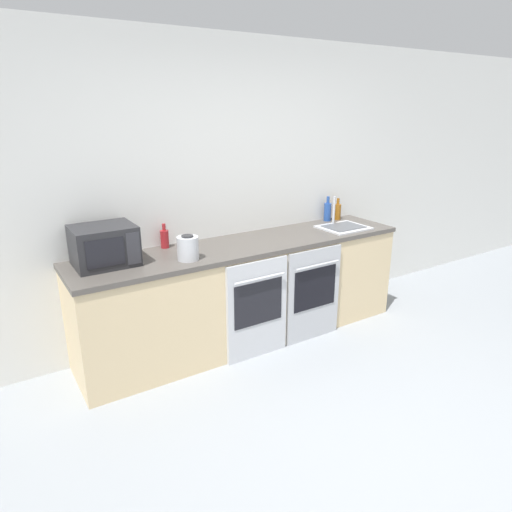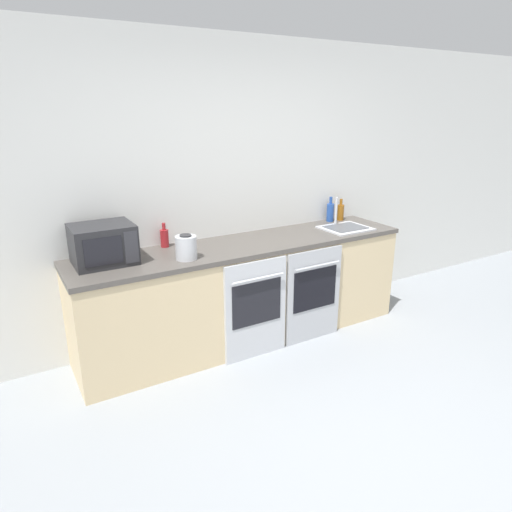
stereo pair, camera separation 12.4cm
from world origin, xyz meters
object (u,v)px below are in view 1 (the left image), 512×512
object	(u,v)px
kettle	(188,248)
oven_right	(314,294)
bottle_blue	(328,211)
sink	(343,227)
microwave	(104,246)
bottle_amber	(338,211)
bottle_red	(165,238)
oven_left	(257,309)

from	to	relation	value
kettle	oven_right	bearing A→B (deg)	-9.73
bottle_blue	sink	world-z (taller)	sink
sink	kettle	bearing A→B (deg)	-177.44
microwave	bottle_blue	distance (m)	2.30
bottle_blue	bottle_amber	xyz separation A→B (m)	(0.12, -0.01, -0.01)
microwave	oven_right	bearing A→B (deg)	-13.90
microwave	kettle	size ratio (longest dim) A/B	2.28
kettle	bottle_amber	bearing A→B (deg)	11.43
microwave	bottle_blue	size ratio (longest dim) A/B	1.76
bottle_red	kettle	size ratio (longest dim) A/B	1.06
sink	microwave	bearing A→B (deg)	176.16
oven_right	bottle_amber	size ratio (longest dim) A/B	3.82
oven_left	bottle_amber	xyz separation A→B (m)	(1.35, 0.56, 0.56)
oven_right	sink	size ratio (longest dim) A/B	1.93
oven_right	bottle_blue	size ratio (longest dim) A/B	3.37
bottle_red	bottle_blue	world-z (taller)	bottle_blue
kettle	bottle_blue	bearing A→B (deg)	12.67
oven_left	kettle	world-z (taller)	kettle
oven_left	sink	distance (m)	1.28
oven_left	sink	bearing A→B (deg)	12.90
bottle_red	oven_left	bearing A→B (deg)	-47.06
oven_right	oven_left	bearing A→B (deg)	180.00
microwave	bottle_amber	distance (m)	2.42
sink	oven_left	bearing A→B (deg)	-167.10
oven_left	oven_right	xyz separation A→B (m)	(0.60, 0.00, 0.00)
bottle_red	kettle	world-z (taller)	bottle_red
bottle_amber	kettle	size ratio (longest dim) A/B	1.15
microwave	bottle_amber	bearing A→B (deg)	3.59
bottle_amber	bottle_blue	bearing A→B (deg)	173.36
kettle	sink	world-z (taller)	sink
bottle_amber	sink	xyz separation A→B (m)	(-0.20, -0.30, -0.07)
oven_left	microwave	world-z (taller)	microwave
oven_left	kettle	xyz separation A→B (m)	(-0.51, 0.19, 0.56)
oven_right	bottle_red	world-z (taller)	bottle_red
microwave	sink	distance (m)	2.23
microwave	bottle_red	bearing A→B (deg)	17.60
microwave	bottle_red	world-z (taller)	microwave
bottle_amber	kettle	xyz separation A→B (m)	(-1.85, -0.37, 0.01)
oven_right	bottle_blue	distance (m)	1.02
oven_left	bottle_red	distance (m)	0.96
bottle_blue	bottle_amber	distance (m)	0.13
oven_right	microwave	size ratio (longest dim) A/B	1.92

